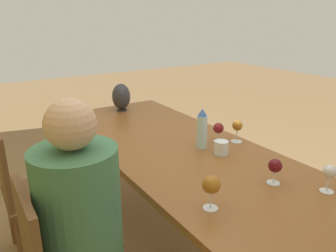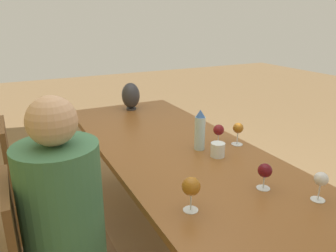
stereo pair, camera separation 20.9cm
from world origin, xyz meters
name	(u,v)px [view 1 (the left image)]	position (x,y,z in m)	size (l,w,h in m)	color
ground_plane	(177,246)	(0.00, 0.00, 0.00)	(14.00, 14.00, 0.00)	olive
dining_table	(178,158)	(0.00, 0.00, 0.68)	(2.22, 0.88, 0.75)	brown
water_bottle	(202,129)	(-0.10, -0.11, 0.87)	(0.06, 0.06, 0.25)	#ADCCD6
water_tumbler	(221,148)	(-0.24, -0.14, 0.79)	(0.08, 0.08, 0.08)	silver
vase	(121,97)	(0.92, -0.05, 0.87)	(0.15, 0.15, 0.23)	#2D2D33
wine_glass_0	(237,127)	(-0.14, -0.36, 0.86)	(0.07, 0.07, 0.14)	silver
wine_glass_1	(218,129)	(-0.07, -0.26, 0.84)	(0.07, 0.07, 0.13)	silver
wine_glass_2	(211,185)	(-0.64, 0.27, 0.86)	(0.08, 0.08, 0.15)	silver
wine_glass_3	(330,172)	(-0.83, -0.27, 0.85)	(0.06, 0.06, 0.13)	silver
wine_glass_4	(275,166)	(-0.64, -0.12, 0.84)	(0.07, 0.07, 0.13)	silver
chair_far	(30,188)	(0.46, 0.82, 0.49)	(0.44, 0.44, 0.91)	brown
person_near	(84,230)	(-0.38, 0.74, 0.66)	(0.35, 0.35, 1.24)	#2D2D38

